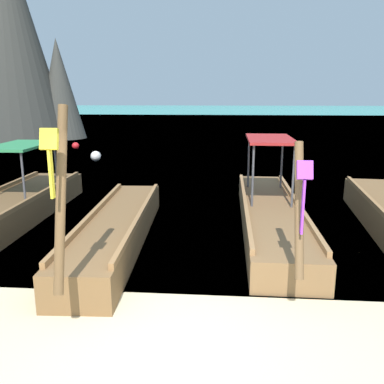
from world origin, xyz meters
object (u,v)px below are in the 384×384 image
object	(u,v)px
longtail_boat_violet_ribbon	(270,213)
mooring_buoy_near	(96,156)
longtail_boat_orange_ribbon	(10,209)
longtail_boat_yellow_ribbon	(117,229)
karst_rock	(11,33)
mooring_buoy_far	(76,146)

from	to	relation	value
longtail_boat_violet_ribbon	mooring_buoy_near	world-z (taller)	longtail_boat_violet_ribbon
longtail_boat_orange_ribbon	longtail_boat_yellow_ribbon	bearing A→B (deg)	-22.27
longtail_boat_orange_ribbon	karst_rock	xyz separation A→B (m)	(-9.08, 18.41, 6.55)
longtail_boat_orange_ribbon	mooring_buoy_far	world-z (taller)	longtail_boat_orange_ribbon
longtail_boat_yellow_ribbon	longtail_boat_violet_ribbon	bearing A→B (deg)	22.52
longtail_boat_yellow_ribbon	mooring_buoy_far	size ratio (longest dim) A/B	15.77
longtail_boat_violet_ribbon	longtail_boat_orange_ribbon	bearing A→B (deg)	-178.55
mooring_buoy_far	longtail_boat_orange_ribbon	bearing A→B (deg)	-75.96
longtail_boat_orange_ribbon	longtail_boat_violet_ribbon	distance (m)	6.00
longtail_boat_orange_ribbon	mooring_buoy_near	size ratio (longest dim) A/B	14.72
longtail_boat_orange_ribbon	mooring_buoy_near	bearing A→B (deg)	95.43
mooring_buoy_near	mooring_buoy_far	size ratio (longest dim) A/B	1.19
longtail_boat_violet_ribbon	mooring_buoy_far	size ratio (longest dim) A/B	18.34
mooring_buoy_near	mooring_buoy_far	xyz separation A→B (m)	(-2.42, 4.00, -0.04)
longtail_boat_yellow_ribbon	mooring_buoy_near	xyz separation A→B (m)	(-3.70, 10.30, -0.07)
longtail_boat_orange_ribbon	longtail_boat_yellow_ribbon	distance (m)	3.06
longtail_boat_orange_ribbon	mooring_buoy_near	distance (m)	9.18
longtail_boat_yellow_ribbon	mooring_buoy_near	distance (m)	10.95
karst_rock	longtail_boat_yellow_ribbon	bearing A→B (deg)	-58.65
longtail_boat_orange_ribbon	mooring_buoy_far	bearing A→B (deg)	104.04
longtail_boat_violet_ribbon	mooring_buoy_near	size ratio (longest dim) A/B	15.38
karst_rock	mooring_buoy_far	world-z (taller)	karst_rock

